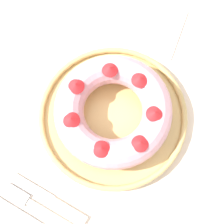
% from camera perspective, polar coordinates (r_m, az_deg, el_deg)
% --- Properties ---
extents(ground_plane, '(8.00, 8.00, 0.00)m').
position_cam_1_polar(ground_plane, '(1.40, 0.27, -8.93)').
color(ground_plane, '#4C4742').
extents(dining_table, '(1.40, 1.26, 0.73)m').
position_cam_1_polar(dining_table, '(0.75, 0.50, -2.60)').
color(dining_table, beige).
rests_on(dining_table, ground_plane).
extents(serving_dish, '(0.32, 0.32, 0.02)m').
position_cam_1_polar(serving_dish, '(0.67, 0.00, -1.01)').
color(serving_dish, tan).
rests_on(serving_dish, dining_table).
extents(bundt_cake, '(0.24, 0.24, 0.07)m').
position_cam_1_polar(bundt_cake, '(0.63, 0.01, 0.02)').
color(bundt_cake, '#E09EAD').
rests_on(bundt_cake, serving_dish).
extents(fork, '(0.02, 0.19, 0.01)m').
position_cam_1_polar(fork, '(0.67, -13.29, -16.66)').
color(fork, white).
rests_on(fork, dining_table).
extents(cake_knife, '(0.02, 0.18, 0.01)m').
position_cam_1_polar(cake_knife, '(0.67, -10.60, -15.78)').
color(cake_knife, white).
rests_on(cake_knife, dining_table).
extents(napkin, '(0.15, 0.12, 0.00)m').
position_cam_1_polar(napkin, '(0.78, 8.81, 14.73)').
color(napkin, white).
rests_on(napkin, dining_table).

